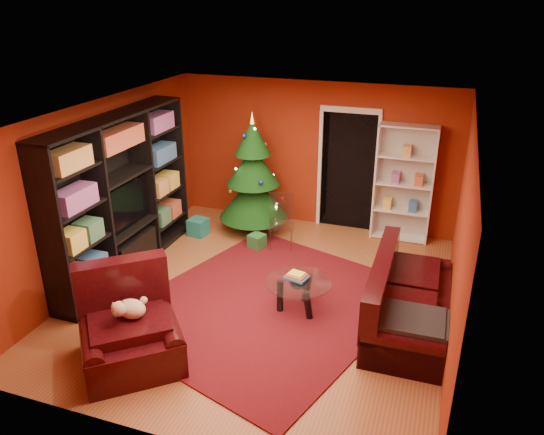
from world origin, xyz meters
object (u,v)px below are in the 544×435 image
(acrylic_chair, at_px, (281,225))
(armchair, at_px, (130,329))
(rug, at_px, (267,304))
(sofa, at_px, (411,295))
(christmas_tree, at_px, (253,175))
(gift_box_green, at_px, (257,241))
(media_unit, at_px, (121,196))
(white_bookshelf, at_px, (404,184))
(dog, at_px, (132,309))
(gift_box_red, at_px, (269,222))
(coffee_table, at_px, (298,296))
(gift_box_teal, at_px, (198,227))

(acrylic_chair, bearing_deg, armchair, -117.42)
(rug, relative_size, sofa, 1.70)
(christmas_tree, xyz_separation_m, gift_box_green, (0.31, -0.66, -0.93))
(media_unit, height_order, acrylic_chair, media_unit)
(white_bookshelf, bearing_deg, dog, -119.92)
(christmas_tree, relative_size, white_bookshelf, 1.05)
(gift_box_red, bearing_deg, acrylic_chair, -56.64)
(armchair, height_order, sofa, armchair)
(acrylic_chair, bearing_deg, gift_box_red, 107.49)
(rug, distance_m, gift_box_red, 2.58)
(armchair, height_order, coffee_table, armchair)
(gift_box_red, bearing_deg, coffee_table, -62.57)
(gift_box_red, xyz_separation_m, white_bookshelf, (2.28, 0.33, 0.90))
(christmas_tree, relative_size, armchair, 1.84)
(gift_box_teal, bearing_deg, sofa, -22.94)
(christmas_tree, bearing_deg, acrylic_chair, -36.20)
(christmas_tree, distance_m, armchair, 3.96)
(media_unit, relative_size, sofa, 1.46)
(christmas_tree, height_order, gift_box_green, christmas_tree)
(rug, relative_size, christmas_tree, 1.67)
(media_unit, distance_m, sofa, 4.36)
(christmas_tree, relative_size, coffee_table, 2.43)
(media_unit, height_order, coffee_table, media_unit)
(christmas_tree, bearing_deg, gift_box_red, 37.73)
(rug, xyz_separation_m, gift_box_teal, (-1.91, 1.76, 0.14))
(rug, relative_size, coffee_table, 4.06)
(gift_box_red, relative_size, coffee_table, 0.23)
(white_bookshelf, xyz_separation_m, armchair, (-2.53, -4.43, -0.54))
(rug, relative_size, dog, 9.04)
(gift_box_red, distance_m, sofa, 3.57)
(gift_box_teal, relative_size, armchair, 0.26)
(media_unit, bearing_deg, gift_box_teal, 70.97)
(dog, xyz_separation_m, acrylic_chair, (0.69, 3.34, -0.27))
(gift_box_green, bearing_deg, armchair, -95.70)
(gift_box_teal, height_order, coffee_table, coffee_table)
(media_unit, relative_size, gift_box_red, 14.92)
(armchair, bearing_deg, coffee_table, 7.44)
(gift_box_teal, distance_m, gift_box_green, 1.18)
(white_bookshelf, distance_m, acrylic_chair, 2.17)
(armchair, bearing_deg, sofa, -8.95)
(gift_box_red, bearing_deg, rug, -71.52)
(acrylic_chair, bearing_deg, rug, -94.04)
(rug, height_order, media_unit, media_unit)
(coffee_table, relative_size, acrylic_chair, 1.09)
(gift_box_red, xyz_separation_m, coffee_table, (1.26, -2.43, 0.13))
(gift_box_red, bearing_deg, gift_box_green, -84.91)
(gift_box_teal, distance_m, gift_box_red, 1.29)
(dog, relative_size, acrylic_chair, 0.49)
(rug, height_order, coffee_table, coffee_table)
(gift_box_red, relative_size, white_bookshelf, 0.10)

